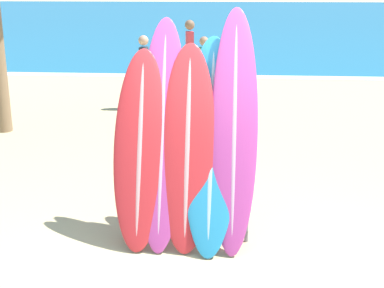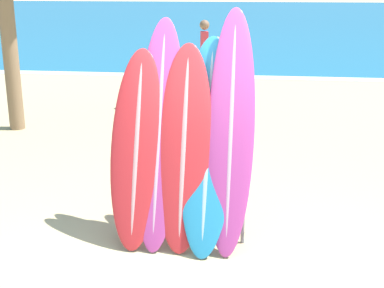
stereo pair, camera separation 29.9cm
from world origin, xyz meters
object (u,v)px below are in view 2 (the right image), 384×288
at_px(person_mid_beach, 204,54).
at_px(person_far_left, 183,115).
at_px(person_near_water, 157,69).
at_px(surfboard_slot_2, 184,146).
at_px(surfboard_slot_4, 231,129).
at_px(surfboard_slot_1, 159,132).
at_px(surfboard_slot_3, 208,143).
at_px(surfboard_slot_0, 137,148).
at_px(surfboard_rack, 182,201).
at_px(person_far_right, 217,68).

distance_m(person_mid_beach, person_far_left, 5.71).
distance_m(person_near_water, person_mid_beach, 2.04).
distance_m(surfboard_slot_2, surfboard_slot_4, 0.51).
relative_size(surfboard_slot_1, surfboard_slot_3, 1.09).
xyz_separation_m(surfboard_slot_0, surfboard_slot_2, (0.49, 0.01, 0.03)).
xyz_separation_m(surfboard_slot_2, person_near_water, (-1.44, 5.97, -0.17)).
relative_size(surfboard_rack, surfboard_slot_2, 0.64).
height_order(surfboard_slot_2, surfboard_slot_3, surfboard_slot_3).
bearing_deg(person_near_water, surfboard_rack, -159.96).
bearing_deg(surfboard_slot_4, person_near_water, 108.00).
distance_m(surfboard_rack, surfboard_slot_3, 0.68).
distance_m(surfboard_slot_3, person_far_right, 6.49).
height_order(surfboard_slot_1, person_mid_beach, surfboard_slot_1).
height_order(surfboard_slot_3, person_near_water, surfboard_slot_3).
distance_m(surfboard_rack, person_far_right, 6.59).
distance_m(surfboard_slot_0, person_mid_beach, 7.84).
xyz_separation_m(surfboard_rack, person_mid_beach, (-0.61, 7.89, 0.53)).
relative_size(surfboard_slot_2, surfboard_slot_4, 0.85).
bearing_deg(surfboard_slot_2, surfboard_slot_4, 9.84).
bearing_deg(person_mid_beach, surfboard_rack, -9.37).
height_order(surfboard_rack, surfboard_slot_4, surfboard_slot_4).
distance_m(surfboard_slot_3, person_far_left, 2.17).
bearing_deg(surfboard_rack, surfboard_slot_3, 23.30).
distance_m(surfboard_slot_1, person_mid_beach, 7.77).
bearing_deg(surfboard_slot_2, surfboard_slot_0, -178.56).
distance_m(person_near_water, person_far_left, 3.99).
bearing_deg(person_mid_beach, surfboard_slot_4, -5.73).
distance_m(surfboard_slot_1, surfboard_slot_4, 0.75).
bearing_deg(surfboard_slot_0, person_near_water, 98.98).
height_order(surfboard_slot_0, person_mid_beach, surfboard_slot_0).
xyz_separation_m(surfboard_slot_0, surfboard_slot_3, (0.73, 0.06, 0.06)).
bearing_deg(surfboard_slot_2, surfboard_rack, -102.78).
height_order(surfboard_slot_1, person_far_right, surfboard_slot_1).
relative_size(surfboard_slot_0, person_far_left, 1.31).
height_order(surfboard_rack, surfboard_slot_1, surfboard_slot_1).
bearing_deg(surfboard_slot_1, person_far_right, 89.36).
xyz_separation_m(surfboard_slot_0, person_far_left, (0.18, 2.15, -0.16)).
relative_size(person_near_water, person_far_left, 1.04).
xyz_separation_m(person_near_water, person_mid_beach, (0.82, 1.86, 0.11)).
height_order(surfboard_rack, person_mid_beach, person_mid_beach).
bearing_deg(surfboard_slot_1, surfboard_slot_3, -1.49).
bearing_deg(person_near_water, surfboard_slot_3, -157.44).
relative_size(surfboard_rack, person_mid_beach, 0.75).
bearing_deg(surfboard_slot_4, person_mid_beach, 98.03).
distance_m(surfboard_slot_1, surfboard_slot_2, 0.30).
bearing_deg(surfboard_slot_4, surfboard_slot_3, -172.73).
bearing_deg(person_far_left, person_mid_beach, -176.86).
relative_size(person_near_water, person_far_right, 1.05).
bearing_deg(surfboard_slot_0, person_far_left, 85.28).
xyz_separation_m(surfboard_slot_3, person_near_water, (-1.68, 5.91, -0.19)).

